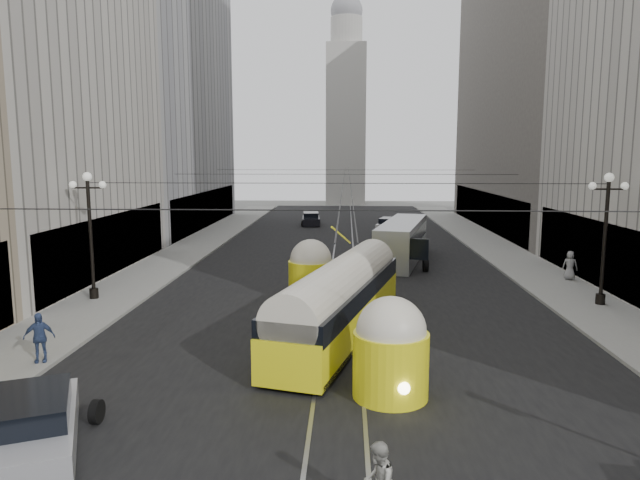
# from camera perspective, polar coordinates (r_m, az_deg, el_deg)

# --- Properties ---
(road) EXTENTS (20.00, 85.00, 0.02)m
(road) POSITION_cam_1_polar(r_m,az_deg,el_deg) (42.79, 2.37, -1.46)
(road) COLOR black
(road) RESTS_ON ground
(sidewalk_left) EXTENTS (4.00, 72.00, 0.15)m
(sidewalk_left) POSITION_cam_1_polar(r_m,az_deg,el_deg) (47.81, -12.14, -0.51)
(sidewalk_left) COLOR gray
(sidewalk_left) RESTS_ON ground
(sidewalk_right) EXTENTS (4.00, 72.00, 0.15)m
(sidewalk_right) POSITION_cam_1_polar(r_m,az_deg,el_deg) (47.71, 16.97, -0.70)
(sidewalk_right) COLOR gray
(sidewalk_right) RESTS_ON ground
(rail_left) EXTENTS (0.12, 85.00, 0.04)m
(rail_left) POSITION_cam_1_polar(r_m,az_deg,el_deg) (42.80, 1.37, -1.45)
(rail_left) COLOR gray
(rail_left) RESTS_ON ground
(rail_right) EXTENTS (0.12, 85.00, 0.04)m
(rail_right) POSITION_cam_1_polar(r_m,az_deg,el_deg) (42.79, 3.38, -1.46)
(rail_right) COLOR gray
(rail_right) RESTS_ON ground
(building_left_far) EXTENTS (12.60, 28.60, 28.60)m
(building_left_far) POSITION_cam_1_polar(r_m,az_deg,el_deg) (61.50, -17.07, 14.56)
(building_left_far) COLOR #999999
(building_left_far) RESTS_ON ground
(building_right_far) EXTENTS (12.60, 32.60, 32.60)m
(building_right_far) POSITION_cam_1_polar(r_m,az_deg,el_deg) (61.63, 22.31, 16.17)
(building_right_far) COLOR #514C47
(building_right_far) RESTS_ON ground
(distant_tower) EXTENTS (6.00, 6.00, 31.36)m
(distant_tower) POSITION_cam_1_polar(r_m,az_deg,el_deg) (89.99, 2.61, 13.24)
(distant_tower) COLOR #B2AFA8
(distant_tower) RESTS_ON ground
(lamppost_left_mid) EXTENTS (1.86, 0.44, 6.37)m
(lamppost_left_mid) POSITION_cam_1_polar(r_m,az_deg,el_deg) (30.69, -22.00, 1.12)
(lamppost_left_mid) COLOR black
(lamppost_left_mid) RESTS_ON sidewalk_left
(lamppost_right_mid) EXTENTS (1.86, 0.44, 6.37)m
(lamppost_right_mid) POSITION_cam_1_polar(r_m,az_deg,el_deg) (30.52, 26.63, 0.80)
(lamppost_right_mid) COLOR black
(lamppost_right_mid) RESTS_ON sidewalk_right
(catenary) EXTENTS (25.00, 72.00, 0.23)m
(catenary) POSITION_cam_1_polar(r_m,az_deg,el_deg) (41.18, 2.58, 6.39)
(catenary) COLOR black
(catenary) RESTS_ON ground
(streetcar) EXTENTS (5.46, 14.21, 3.18)m
(streetcar) POSITION_cam_1_polar(r_m,az_deg,el_deg) (23.22, 2.08, -5.93)
(streetcar) COLOR #FBF315
(streetcar) RESTS_ON ground
(city_bus) EXTENTS (4.71, 11.38, 2.80)m
(city_bus) POSITION_cam_1_polar(r_m,az_deg,el_deg) (40.26, 8.23, 0.06)
(city_bus) COLOR #A2A4A7
(city_bus) RESTS_ON ground
(sedan_silver) EXTENTS (3.69, 5.07, 1.48)m
(sedan_silver) POSITION_cam_1_polar(r_m,az_deg,el_deg) (16.41, -26.74, -16.33)
(sedan_silver) COLOR #BBBCC1
(sedan_silver) RESTS_ON ground
(sedan_white_far) EXTENTS (2.77, 4.46, 1.31)m
(sedan_white_far) POSITION_cam_1_polar(r_m,az_deg,el_deg) (56.49, 6.85, 1.49)
(sedan_white_far) COLOR #BABABA
(sedan_white_far) RESTS_ON ground
(sedan_dark_far) EXTENTS (2.08, 4.45, 1.37)m
(sedan_dark_far) POSITION_cam_1_polar(r_m,az_deg,el_deg) (61.06, -0.91, 2.09)
(sedan_dark_far) COLOR black
(sedan_dark_far) RESTS_ON ground
(pedestrian_sidewalk_right) EXTENTS (0.95, 0.76, 1.69)m
(pedestrian_sidewalk_right) POSITION_cam_1_polar(r_m,az_deg,el_deg) (36.31, 23.72, -2.34)
(pedestrian_sidewalk_right) COLOR gray
(pedestrian_sidewalk_right) RESTS_ON sidewalk_right
(pedestrian_sidewalk_left) EXTENTS (1.16, 0.87, 1.76)m
(pedestrian_sidewalk_left) POSITION_cam_1_polar(r_m,az_deg,el_deg) (22.43, -26.28, -8.72)
(pedestrian_sidewalk_left) COLOR #354773
(pedestrian_sidewalk_left) RESTS_ON sidewalk_left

